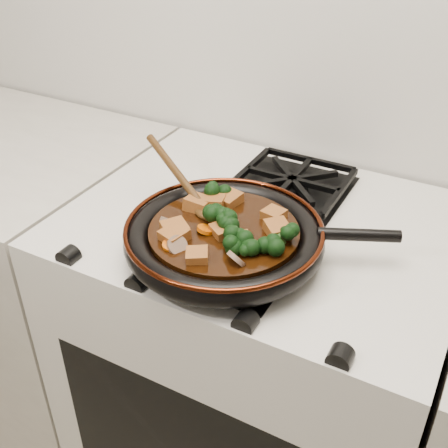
% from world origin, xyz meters
% --- Properties ---
extents(stove, '(0.76, 0.60, 0.90)m').
position_xyz_m(stove, '(0.00, 1.69, 0.45)').
color(stove, beige).
rests_on(stove, ground).
extents(burner_grate_front, '(0.23, 0.23, 0.03)m').
position_xyz_m(burner_grate_front, '(0.00, 1.55, 0.91)').
color(burner_grate_front, black).
rests_on(burner_grate_front, stove).
extents(burner_grate_back, '(0.23, 0.23, 0.03)m').
position_xyz_m(burner_grate_back, '(0.00, 1.83, 0.91)').
color(burner_grate_back, black).
rests_on(burner_grate_back, stove).
extents(skillet, '(0.45, 0.35, 0.05)m').
position_xyz_m(skillet, '(-0.01, 1.55, 0.94)').
color(skillet, black).
rests_on(skillet, burner_grate_front).
extents(braising_sauce, '(0.26, 0.26, 0.02)m').
position_xyz_m(braising_sauce, '(-0.01, 1.55, 0.95)').
color(braising_sauce, black).
rests_on(braising_sauce, skillet).
extents(tofu_cube_0, '(0.06, 0.06, 0.03)m').
position_xyz_m(tofu_cube_0, '(0.07, 1.58, 0.97)').
color(tofu_cube_0, brown).
rests_on(tofu_cube_0, braising_sauce).
extents(tofu_cube_1, '(0.05, 0.05, 0.02)m').
position_xyz_m(tofu_cube_1, '(0.03, 1.52, 0.97)').
color(tofu_cube_1, brown).
rests_on(tofu_cube_1, braising_sauce).
extents(tofu_cube_2, '(0.05, 0.05, 0.02)m').
position_xyz_m(tofu_cube_2, '(-0.01, 1.45, 0.97)').
color(tofu_cube_2, brown).
rests_on(tofu_cube_2, braising_sauce).
extents(tofu_cube_3, '(0.04, 0.04, 0.02)m').
position_xyz_m(tofu_cube_3, '(0.05, 1.62, 0.97)').
color(tofu_cube_3, brown).
rests_on(tofu_cube_3, braising_sauce).
extents(tofu_cube_4, '(0.05, 0.05, 0.03)m').
position_xyz_m(tofu_cube_4, '(-0.07, 1.48, 0.97)').
color(tofu_cube_4, brown).
rests_on(tofu_cube_4, braising_sauce).
extents(tofu_cube_5, '(0.06, 0.06, 0.02)m').
position_xyz_m(tofu_cube_5, '(-0.08, 1.50, 0.97)').
color(tofu_cube_5, brown).
rests_on(tofu_cube_5, braising_sauce).
extents(tofu_cube_6, '(0.05, 0.05, 0.03)m').
position_xyz_m(tofu_cube_6, '(-0.09, 1.59, 0.97)').
color(tofu_cube_6, brown).
rests_on(tofu_cube_6, braising_sauce).
extents(tofu_cube_7, '(0.05, 0.05, 0.03)m').
position_xyz_m(tofu_cube_7, '(-0.05, 1.63, 0.97)').
color(tofu_cube_7, brown).
rests_on(tofu_cube_7, braising_sauce).
extents(tofu_cube_8, '(0.05, 0.05, 0.02)m').
position_xyz_m(tofu_cube_8, '(-0.01, 1.53, 0.97)').
color(tofu_cube_8, brown).
rests_on(tofu_cube_8, braising_sauce).
extents(tofu_cube_9, '(0.04, 0.04, 0.02)m').
position_xyz_m(tofu_cube_9, '(-0.06, 1.63, 0.97)').
color(tofu_cube_9, brown).
rests_on(tofu_cube_9, braising_sauce).
extents(tofu_cube_10, '(0.05, 0.05, 0.03)m').
position_xyz_m(tofu_cube_10, '(-0.06, 1.61, 0.97)').
color(tofu_cube_10, brown).
rests_on(tofu_cube_10, braising_sauce).
extents(broccoli_floret_0, '(0.09, 0.09, 0.07)m').
position_xyz_m(broccoli_floret_0, '(-0.00, 1.55, 0.97)').
color(broccoli_floret_0, black).
rests_on(broccoli_floret_0, braising_sauce).
extents(broccoli_floret_1, '(0.09, 0.09, 0.06)m').
position_xyz_m(broccoli_floret_1, '(-0.07, 1.64, 0.97)').
color(broccoli_floret_1, black).
rests_on(broccoli_floret_1, braising_sauce).
extents(broccoli_floret_2, '(0.08, 0.08, 0.05)m').
position_xyz_m(broccoli_floret_2, '(0.05, 1.51, 0.97)').
color(broccoli_floret_2, black).
rests_on(broccoli_floret_2, braising_sauce).
extents(broccoli_floret_3, '(0.08, 0.08, 0.08)m').
position_xyz_m(broccoli_floret_3, '(-0.03, 1.56, 0.97)').
color(broccoli_floret_3, black).
rests_on(broccoli_floret_3, braising_sauce).
extents(broccoli_floret_4, '(0.09, 0.08, 0.06)m').
position_xyz_m(broccoli_floret_4, '(0.03, 1.51, 0.97)').
color(broccoli_floret_4, black).
rests_on(broccoli_floret_4, braising_sauce).
extents(broccoli_floret_5, '(0.07, 0.07, 0.08)m').
position_xyz_m(broccoli_floret_5, '(0.09, 1.56, 0.97)').
color(broccoli_floret_5, black).
rests_on(broccoli_floret_5, braising_sauce).
extents(broccoli_floret_6, '(0.08, 0.08, 0.05)m').
position_xyz_m(broccoli_floret_6, '(0.08, 1.53, 0.97)').
color(broccoli_floret_6, black).
rests_on(broccoli_floret_6, braising_sauce).
extents(carrot_coin_0, '(0.03, 0.03, 0.02)m').
position_xyz_m(carrot_coin_0, '(-0.04, 1.53, 0.96)').
color(carrot_coin_0, '#C95005').
rests_on(carrot_coin_0, braising_sauce).
extents(carrot_coin_1, '(0.03, 0.03, 0.02)m').
position_xyz_m(carrot_coin_1, '(-0.07, 1.49, 0.96)').
color(carrot_coin_1, '#C95005').
rests_on(carrot_coin_1, braising_sauce).
extents(carrot_coin_2, '(0.03, 0.03, 0.01)m').
position_xyz_m(carrot_coin_2, '(-0.06, 1.46, 0.96)').
color(carrot_coin_2, '#C95005').
rests_on(carrot_coin_2, braising_sauce).
extents(carrot_coin_3, '(0.03, 0.03, 0.01)m').
position_xyz_m(carrot_coin_3, '(-0.10, 1.60, 0.96)').
color(carrot_coin_3, '#C95005').
rests_on(carrot_coin_3, braising_sauce).
extents(carrot_coin_4, '(0.03, 0.03, 0.01)m').
position_xyz_m(carrot_coin_4, '(-0.09, 1.60, 0.96)').
color(carrot_coin_4, '#C95005').
rests_on(carrot_coin_4, braising_sauce).
extents(mushroom_slice_0, '(0.04, 0.04, 0.03)m').
position_xyz_m(mushroom_slice_0, '(0.05, 1.47, 0.97)').
color(mushroom_slice_0, '#7F5F49').
rests_on(mushroom_slice_0, braising_sauce).
extents(mushroom_slice_1, '(0.04, 0.04, 0.03)m').
position_xyz_m(mushroom_slice_1, '(0.08, 1.53, 0.97)').
color(mushroom_slice_1, '#7F5F49').
rests_on(mushroom_slice_1, braising_sauce).
extents(mushroom_slice_2, '(0.04, 0.04, 0.03)m').
position_xyz_m(mushroom_slice_2, '(-0.05, 1.46, 0.97)').
color(mushroom_slice_2, '#7F5F49').
rests_on(mushroom_slice_2, braising_sauce).
extents(mushroom_slice_3, '(0.04, 0.04, 0.03)m').
position_xyz_m(mushroom_slice_3, '(-0.10, 1.51, 0.97)').
color(mushroom_slice_3, '#7F5F49').
rests_on(mushroom_slice_3, braising_sauce).
extents(wooden_spoon, '(0.14, 0.09, 0.22)m').
position_xyz_m(wooden_spoon, '(-0.11, 1.60, 0.98)').
color(wooden_spoon, '#41260D').
rests_on(wooden_spoon, braising_sauce).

